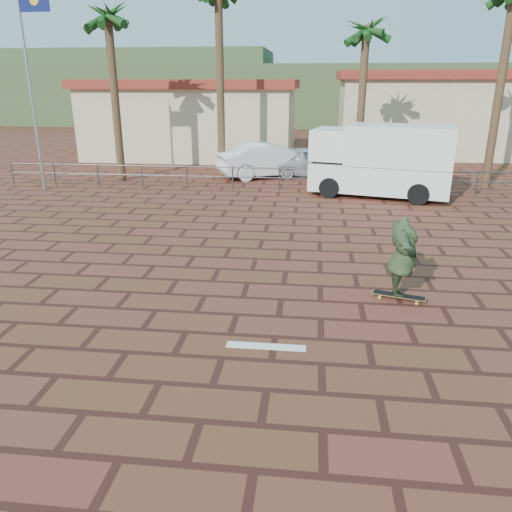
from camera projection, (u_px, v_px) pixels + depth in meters
The scene contains 15 objects.
ground at pixel (237, 314), 9.96m from camera, with size 120.00×120.00×0.00m, color maroon.
paint_stripe at pixel (266, 346), 8.75m from camera, with size 1.40×0.22×0.01m, color white.
guardrail at pixel (280, 175), 20.98m from camera, with size 24.06×0.06×1.00m.
flagpole at pixel (31, 75), 19.80m from camera, with size 1.30×0.10×8.00m.
palm_far_left at pixel (108, 21), 21.16m from camera, with size 2.40×2.40×8.25m.
palm_center at pixel (366, 34), 22.00m from camera, with size 2.40×2.40×7.75m.
building_west at pixel (194, 118), 30.47m from camera, with size 12.60×7.60×4.50m.
building_east at pixel (423, 113), 30.75m from camera, with size 10.60×6.60×5.00m.
hill_front at pixel (304, 95), 55.83m from camera, with size 70.00×18.00×6.00m, color #384C28.
hill_back at pixel (132, 85), 63.50m from camera, with size 35.00×14.00×8.00m, color #384C28.
longboard at pixel (399, 296), 10.60m from camera, with size 1.13×0.54×0.11m.
skateboarder at pixel (403, 257), 10.31m from camera, with size 2.13×0.58×1.73m, color #2C3C20.
campervan at pixel (382, 159), 19.79m from camera, with size 5.79×3.52×2.80m.
car_silver at pixel (308, 161), 24.20m from camera, with size 1.73×4.29×1.46m, color #B8BABF.
car_white at pixel (270, 160), 23.99m from camera, with size 1.74×5.00×1.65m, color silver.
Camera 1 is at (1.41, -8.90, 4.40)m, focal length 35.00 mm.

